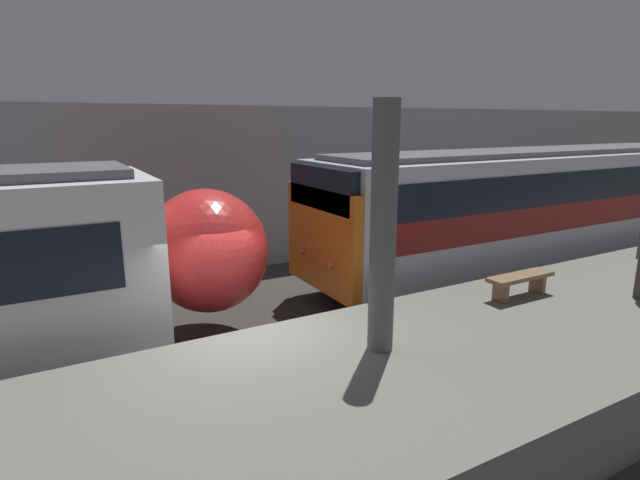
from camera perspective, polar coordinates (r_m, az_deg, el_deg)
The scene contains 6 objects.
ground_plane at distance 8.98m, azimuth -7.99°, elevation -16.48°, with size 120.00×120.00×0.00m, color #33302D.
platform at distance 7.01m, azimuth -1.25°, elevation -20.40°, with size 40.00×4.31×1.11m.
station_rear_barrier at distance 14.56m, azimuth -18.27°, elevation 4.84°, with size 50.00×0.15×4.91m.
support_pillar_near at distance 7.19m, azimuth 7.24°, elevation 1.11°, with size 0.38×0.38×3.66m.
train_boxy at distance 16.09m, azimuth 22.83°, elevation 3.16°, with size 14.52×3.10×3.67m.
platform_bench at distance 10.47m, azimuth 21.91°, elevation -4.28°, with size 1.50×0.40×0.45m.
Camera 1 is at (-2.72, -7.31, 4.46)m, focal length 28.00 mm.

